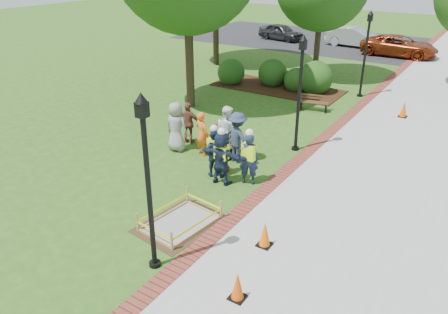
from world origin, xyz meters
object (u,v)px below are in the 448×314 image
Objects in this scene: hivis_worker_c at (214,151)px; hivis_worker_b at (249,157)px; cone_front at (238,287)px; lamp_near at (147,173)px; bench_near at (222,146)px; wet_concrete_pad at (180,217)px; hivis_worker_a at (222,156)px.

hivis_worker_b is at bearing 5.46° from hivis_worker_c.
hivis_worker_b is 1.05× the size of hivis_worker_c.
cone_front is 3.09m from lamp_near.
bench_near is at bearing 115.13° from hivis_worker_c.
wet_concrete_pad is 3.61× the size of cone_front.
hivis_worker_a is 1.02× the size of hivis_worker_b.
hivis_worker_a is at bearing -33.46° from hivis_worker_c.
hivis_worker_c is (0.76, -1.62, 0.61)m from bench_near.
hivis_worker_c reaches higher than cone_front.
hivis_worker_b is (-0.18, 4.75, -1.55)m from lamp_near.
cone_front is 5.82m from hivis_worker_c.
bench_near is 6.97m from lamp_near.
cone_front is at bearing -29.66° from wet_concrete_pad.
hivis_worker_c is (-0.50, 0.33, -0.05)m from hivis_worker_a.
cone_front is 0.16× the size of lamp_near.
lamp_near is at bearing -78.08° from hivis_worker_a.
hivis_worker_b is at bearing 83.04° from wet_concrete_pad.
lamp_near is 2.28× the size of hivis_worker_b.
lamp_near is (-2.22, -0.12, 2.15)m from cone_front.
bench_near reaches higher than wet_concrete_pad.
hivis_worker_a is (-0.35, 2.61, 0.71)m from wet_concrete_pad.
hivis_worker_a reaches higher than hivis_worker_b.
hivis_worker_c is at bearing -64.87° from bench_near.
lamp_near is 5.00m from hivis_worker_b.
lamp_near is (0.55, -1.70, 2.25)m from wet_concrete_pad.
wet_concrete_pad is at bearing 150.34° from cone_front.
hivis_worker_b is 1.23m from hivis_worker_c.
cone_front is 5.25m from hivis_worker_b.
hivis_worker_b reaches higher than bench_near.
lamp_near reaches higher than wet_concrete_pad.
bench_near is (-1.61, 4.56, 0.04)m from wet_concrete_pad.
wet_concrete_pad is 3.16m from hivis_worker_b.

